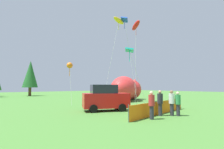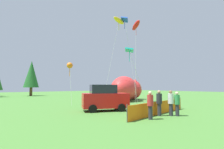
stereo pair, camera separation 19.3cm
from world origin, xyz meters
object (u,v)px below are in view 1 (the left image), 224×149
at_px(parked_car, 105,98).
at_px(spectator_in_grey_shirt, 152,104).
at_px(spectator_in_blue_shirt, 160,102).
at_px(kite_teal_diamond, 130,51).
at_px(spectator_in_red_shirt, 172,102).
at_px(kite_blue_box, 125,22).
at_px(kite_yellow_hero, 119,21).
at_px(kite_orange_flower, 70,66).
at_px(spectator_in_yellow_shirt, 178,103).
at_px(inflatable_cat, 126,89).
at_px(folding_chair, 176,102).
at_px(kite_red_lizard, 136,26).

height_order(parked_car, spectator_in_grey_shirt, parked_car).
distance_m(spectator_in_blue_shirt, kite_teal_diamond, 8.41).
xyz_separation_m(spectator_in_red_shirt, kite_blue_box, (4.59, 9.81, 9.96)).
relative_size(kite_yellow_hero, kite_blue_box, 0.99).
bearing_deg(kite_orange_flower, spectator_in_grey_shirt, -90.01).
relative_size(parked_car, kite_teal_diamond, 0.67).
bearing_deg(kite_blue_box, spectator_in_blue_shirt, -119.60).
height_order(spectator_in_grey_shirt, spectator_in_blue_shirt, spectator_in_blue_shirt).
bearing_deg(spectator_in_red_shirt, parked_car, 114.20).
bearing_deg(spectator_in_grey_shirt, kite_teal_diamond, 55.12).
bearing_deg(spectator_in_yellow_shirt, spectator_in_red_shirt, 128.17).
height_order(inflatable_cat, kite_yellow_hero, kite_yellow_hero).
relative_size(spectator_in_red_shirt, kite_blue_box, 0.16).
distance_m(folding_chair, kite_teal_diamond, 7.30).
xyz_separation_m(parked_car, inflatable_cat, (9.05, 6.80, 0.54)).
relative_size(spectator_in_red_shirt, kite_red_lizard, 0.17).
xyz_separation_m(kite_yellow_hero, kite_blue_box, (0.74, -0.39, -0.03)).
relative_size(inflatable_cat, kite_blue_box, 0.72).
xyz_separation_m(parked_car, kite_red_lizard, (7.22, 3.05, 8.89)).
distance_m(folding_chair, inflatable_cat, 9.83).
distance_m(folding_chair, spectator_in_grey_shirt, 7.20).
distance_m(parked_car, kite_red_lizard, 11.85).
distance_m(spectator_in_grey_shirt, kite_red_lizard, 14.08).
height_order(inflatable_cat, kite_blue_box, kite_blue_box).
relative_size(parked_car, kite_red_lizard, 0.40).
distance_m(folding_chair, kite_yellow_hero, 13.10).
bearing_deg(parked_car, kite_yellow_hero, 63.80).
distance_m(kite_red_lizard, kite_orange_flower, 9.89).
bearing_deg(spectator_in_yellow_shirt, kite_orange_flower, 101.47).
distance_m(parked_car, spectator_in_red_shirt, 5.53).
bearing_deg(folding_chair, spectator_in_blue_shirt, 112.94).
xyz_separation_m(parked_car, kite_blue_box, (6.86, 4.77, 9.85)).
height_order(parked_car, kite_blue_box, kite_blue_box).
xyz_separation_m(spectator_in_grey_shirt, kite_red_lizard, (7.23, 8.06, 9.00)).
bearing_deg(spectator_in_grey_shirt, kite_red_lizard, 48.10).
distance_m(parked_car, spectator_in_grey_shirt, 5.01).
xyz_separation_m(kite_teal_diamond, kite_orange_flower, (-4.53, 5.64, -1.45)).
distance_m(spectator_in_yellow_shirt, spectator_in_red_shirt, 0.43).
xyz_separation_m(spectator_in_red_shirt, kite_red_lizard, (4.96, 8.09, 8.99)).
relative_size(inflatable_cat, spectator_in_blue_shirt, 4.50).
relative_size(folding_chair, spectator_in_yellow_shirt, 0.54).
bearing_deg(kite_orange_flower, spectator_in_red_shirt, -79.42).
bearing_deg(inflatable_cat, kite_orange_flower, 149.58).
xyz_separation_m(spectator_in_blue_shirt, kite_teal_diamond, (2.95, 6.03, 5.06)).
bearing_deg(kite_red_lizard, kite_yellow_hero, 117.58).
bearing_deg(kite_red_lizard, inflatable_cat, 64.01).
relative_size(inflatable_cat, spectator_in_grey_shirt, 4.56).
bearing_deg(kite_red_lizard, parked_car, -157.08).
bearing_deg(spectator_in_red_shirt, inflatable_cat, 60.20).
relative_size(inflatable_cat, spectator_in_red_shirt, 4.51).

